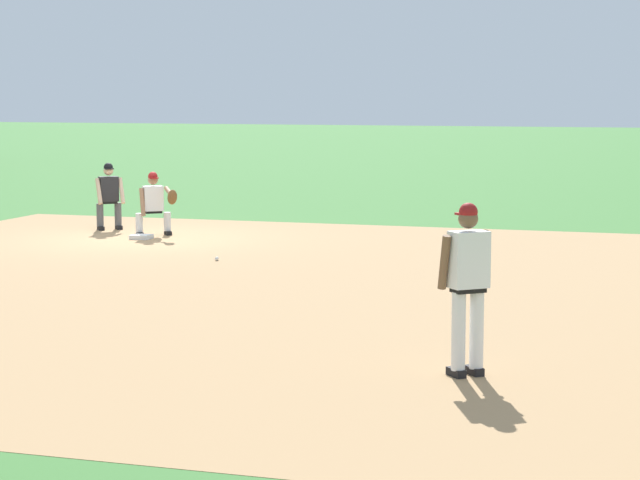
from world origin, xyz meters
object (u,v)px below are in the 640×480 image
first_baseman (155,201)px  pitcher (468,278)px  first_base_bag (141,237)px  baseball (217,259)px  umpire (109,193)px

first_baseman → pitcher: bearing=-141.2°
first_base_bag → baseball: bearing=-133.5°
baseball → pitcher: bearing=-141.8°
umpire → baseball: bearing=-133.6°
first_base_bag → pitcher: 13.34m
pitcher → umpire: (11.46, 10.06, -0.27)m
first_base_bag → first_baseman: first_baseman is taller
baseball → umpire: umpire is taller
first_base_bag → pitcher: bearing=-139.5°
baseball → pitcher: pitcher is taller
first_base_bag → umpire: bearing=46.1°
first_baseman → umpire: 1.63m
baseball → umpire: size_ratio=0.05×
first_base_bag → umpire: size_ratio=0.26×
first_base_bag → baseball: first_base_bag is taller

